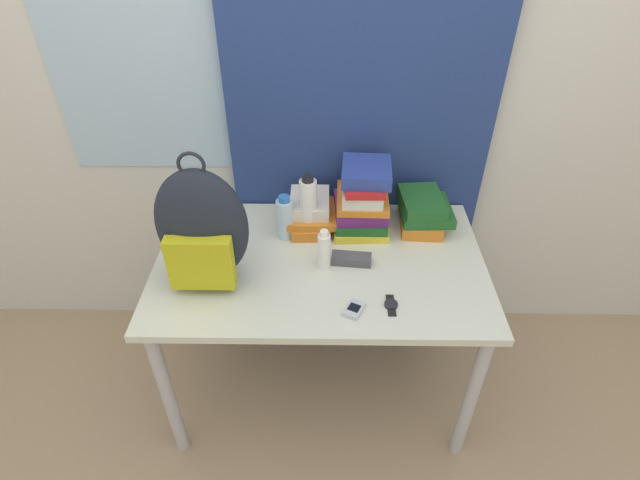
% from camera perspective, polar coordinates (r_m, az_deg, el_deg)
% --- Properties ---
extents(ground_plane, '(12.00, 12.00, 0.00)m').
position_cam_1_polar(ground_plane, '(2.24, -0.13, -23.74)').
color(ground_plane, '#9E8466').
extents(wall_back, '(6.00, 0.06, 2.50)m').
position_cam_1_polar(wall_back, '(2.06, 0.03, 17.29)').
color(wall_back, beige).
rests_on(wall_back, ground_plane).
extents(curtain_blue, '(1.07, 0.04, 2.50)m').
position_cam_1_polar(curtain_blue, '(2.01, 4.82, 16.65)').
color(curtain_blue, navy).
rests_on(curtain_blue, ground_plane).
extents(desk, '(1.25, 0.77, 0.74)m').
position_cam_1_polar(desk, '(1.96, -0.00, -4.34)').
color(desk, beige).
rests_on(desk, ground_plane).
extents(backpack, '(0.32, 0.19, 0.51)m').
position_cam_1_polar(backpack, '(1.75, -13.34, 1.17)').
color(backpack, '#1E232D').
rests_on(backpack, desk).
extents(book_stack_left, '(0.20, 0.26, 0.13)m').
position_cam_1_polar(book_stack_left, '(2.06, -1.05, 3.21)').
color(book_stack_left, orange).
rests_on(book_stack_left, desk).
extents(book_stack_center, '(0.23, 0.29, 0.28)m').
position_cam_1_polar(book_stack_center, '(2.02, 4.81, 4.67)').
color(book_stack_center, yellow).
rests_on(book_stack_center, desk).
extents(book_stack_right, '(0.21, 0.24, 0.14)m').
position_cam_1_polar(book_stack_right, '(2.09, 11.64, 3.23)').
color(book_stack_right, orange).
rests_on(book_stack_right, desk).
extents(water_bottle, '(0.07, 0.07, 0.19)m').
position_cam_1_polar(water_bottle, '(1.98, -4.02, 2.53)').
color(water_bottle, silver).
rests_on(water_bottle, desk).
extents(sports_bottle, '(0.07, 0.07, 0.27)m').
position_cam_1_polar(sports_bottle, '(1.97, -1.35, 3.79)').
color(sports_bottle, white).
rests_on(sports_bottle, desk).
extents(sunscreen_bottle, '(0.05, 0.05, 0.17)m').
position_cam_1_polar(sunscreen_bottle, '(1.82, 0.46, -1.25)').
color(sunscreen_bottle, white).
rests_on(sunscreen_bottle, desk).
extents(cell_phone, '(0.09, 0.10, 0.02)m').
position_cam_1_polar(cell_phone, '(1.71, 3.92, -7.91)').
color(cell_phone, '#B7BCC6').
rests_on(cell_phone, desk).
extents(sunglasses_case, '(0.15, 0.07, 0.04)m').
position_cam_1_polar(sunglasses_case, '(1.89, 3.60, -2.18)').
color(sunglasses_case, '#47474C').
rests_on(sunglasses_case, desk).
extents(wristwatch, '(0.05, 0.10, 0.01)m').
position_cam_1_polar(wristwatch, '(1.74, 8.12, -7.34)').
color(wristwatch, black).
rests_on(wristwatch, desk).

